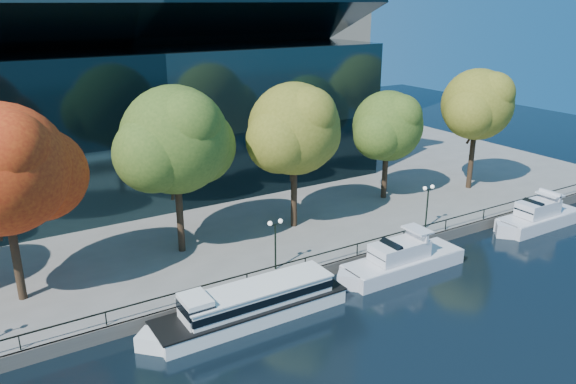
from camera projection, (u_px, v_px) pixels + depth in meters
ground at (330, 299)px, 40.57m from camera, size 160.00×160.00×0.00m
promenade at (160, 170)px, 69.77m from camera, size 90.00×67.08×1.00m
railing at (305, 258)px, 42.57m from camera, size 88.20×0.08×0.99m
convention_building at (133, 116)px, 61.50m from camera, size 50.00×24.57×21.43m
tour_boat at (247, 304)px, 37.56m from camera, size 14.81×3.30×2.81m
cruiser_near at (399, 260)px, 44.25m from camera, size 11.63×2.99×3.37m
cruiser_far at (537, 217)px, 53.05m from camera, size 10.39×2.88×3.39m
tree_1 at (5, 172)px, 35.79m from camera, size 10.74×8.81×13.60m
tree_2 at (177, 142)px, 43.19m from camera, size 10.52×8.63×13.54m
tree_3 at (296, 131)px, 48.39m from camera, size 10.01×8.21×13.01m
tree_4 at (389, 127)px, 56.22m from camera, size 8.81×7.23×11.09m
tree_5 at (479, 106)px, 58.78m from camera, size 9.31×7.64×12.89m
lamp_1 at (275, 233)px, 41.98m from camera, size 1.26×0.36×4.03m
lamp_2 at (428, 197)px, 49.72m from camera, size 1.26×0.36×4.03m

